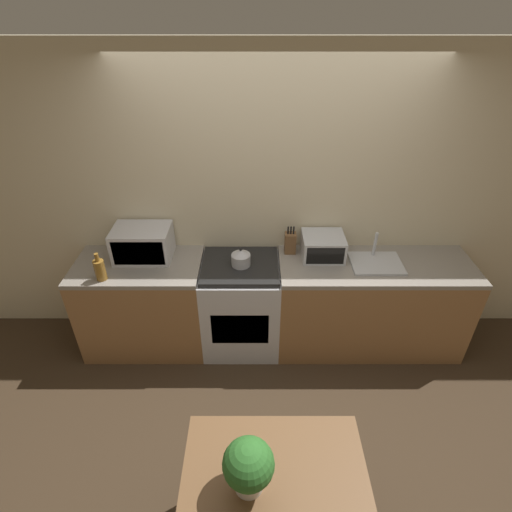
{
  "coord_description": "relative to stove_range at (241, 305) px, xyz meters",
  "views": [
    {
      "loc": [
        -0.15,
        -2.04,
        2.83
      ],
      "look_at": [
        -0.16,
        0.68,
        1.05
      ],
      "focal_mm": 28.0,
      "sensor_mm": 36.0,
      "label": 1
    }
  ],
  "objects": [
    {
      "name": "bottle",
      "position": [
        -1.11,
        -0.21,
        0.55
      ],
      "size": [
        0.09,
        0.09,
        0.24
      ],
      "color": "olive",
      "rests_on": "counter_left_run"
    },
    {
      "name": "dining_table",
      "position": [
        0.24,
        -1.71,
        0.21
      ],
      "size": [
        0.97,
        0.69,
        0.75
      ],
      "color": "brown",
      "rests_on": "ground_plane"
    },
    {
      "name": "potted_plant",
      "position": [
        0.1,
        -1.77,
        0.49
      ],
      "size": [
        0.25,
        0.25,
        0.33
      ],
      "color": "beige",
      "rests_on": "dining_table"
    },
    {
      "name": "counter_left_run",
      "position": [
        -0.89,
        0.0,
        0.0
      ],
      "size": [
        1.09,
        0.62,
        0.9
      ],
      "color": "olive",
      "rests_on": "ground_plane"
    },
    {
      "name": "knife_block",
      "position": [
        0.44,
        0.2,
        0.55
      ],
      "size": [
        0.1,
        0.09,
        0.26
      ],
      "color": "brown",
      "rests_on": "counter_right_run"
    },
    {
      "name": "sink_basin",
      "position": [
        1.17,
        0.01,
        0.47
      ],
      "size": [
        0.43,
        0.34,
        0.24
      ],
      "color": "silver",
      "rests_on": "counter_right_run"
    },
    {
      "name": "kettle",
      "position": [
        0.01,
        -0.01,
        0.53
      ],
      "size": [
        0.16,
        0.16,
        0.17
      ],
      "color": "#B7B7BC",
      "rests_on": "stove_range"
    },
    {
      "name": "ground_plane",
      "position": [
        0.29,
        -0.78,
        -0.45
      ],
      "size": [
        16.0,
        16.0,
        0.0
      ],
      "primitive_type": "plane",
      "color": "#3D2D1E"
    },
    {
      "name": "toaster_oven",
      "position": [
        0.72,
        0.13,
        0.55
      ],
      "size": [
        0.36,
        0.32,
        0.2
      ],
      "color": "silver",
      "rests_on": "counter_right_run"
    },
    {
      "name": "wall_back",
      "position": [
        0.29,
        0.34,
        0.85
      ],
      "size": [
        10.0,
        0.06,
        2.6
      ],
      "color": "beige",
      "rests_on": "ground_plane"
    },
    {
      "name": "counter_right_run",
      "position": [
        1.18,
        0.0,
        0.0
      ],
      "size": [
        1.68,
        0.62,
        0.9
      ],
      "color": "olive",
      "rests_on": "ground_plane"
    },
    {
      "name": "microwave",
      "position": [
        -0.84,
        0.12,
        0.59
      ],
      "size": [
        0.49,
        0.34,
        0.28
      ],
      "color": "silver",
      "rests_on": "counter_left_run"
    },
    {
      "name": "stove_range",
      "position": [
        0.0,
        0.0,
        0.0
      ],
      "size": [
        0.68,
        0.62,
        0.9
      ],
      "color": "silver",
      "rests_on": "ground_plane"
    }
  ]
}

